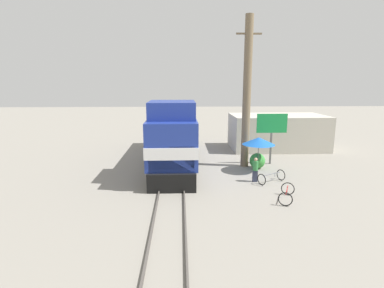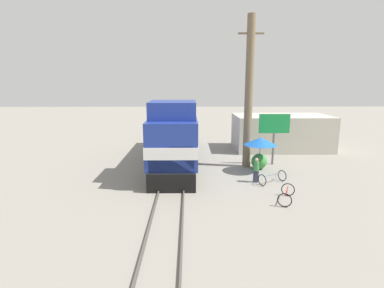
% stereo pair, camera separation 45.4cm
% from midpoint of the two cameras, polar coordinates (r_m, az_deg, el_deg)
% --- Properties ---
extents(ground_plane, '(120.00, 120.00, 0.00)m').
position_cam_midpoint_polar(ground_plane, '(19.49, -4.38, -6.96)').
color(ground_plane, gray).
extents(rail_near, '(0.08, 35.01, 0.15)m').
position_cam_midpoint_polar(rail_near, '(19.51, -6.50, -6.75)').
color(rail_near, '#4C4742').
rests_on(rail_near, ground_plane).
extents(rail_far, '(0.08, 35.01, 0.15)m').
position_cam_midpoint_polar(rail_far, '(19.45, -2.26, -6.74)').
color(rail_far, '#4C4742').
rests_on(rail_far, ground_plane).
extents(locomotive, '(3.12, 14.39, 5.04)m').
position_cam_midpoint_polar(locomotive, '(23.29, -4.07, 1.56)').
color(locomotive, black).
rests_on(locomotive, ground_plane).
extents(utility_pole, '(1.80, 0.59, 10.83)m').
position_cam_midpoint_polar(utility_pole, '(22.20, 9.83, 9.51)').
color(utility_pole, '#726047').
rests_on(utility_pole, ground_plane).
extents(vendor_umbrella, '(2.26, 2.26, 2.46)m').
position_cam_midpoint_polar(vendor_umbrella, '(21.30, 12.00, 0.57)').
color(vendor_umbrella, '#4C4C4C').
rests_on(vendor_umbrella, ground_plane).
extents(billboard_sign, '(2.33, 0.12, 3.90)m').
position_cam_midpoint_polar(billboard_sign, '(23.49, 14.43, 3.30)').
color(billboard_sign, '#595959').
rests_on(billboard_sign, ground_plane).
extents(shrub_cluster, '(1.13, 1.13, 1.13)m').
position_cam_midpoint_polar(shrub_cluster, '(22.45, 11.77, -3.16)').
color(shrub_cluster, '#388C38').
rests_on(shrub_cluster, ground_plane).
extents(person_bystander, '(0.34, 0.34, 1.57)m').
position_cam_midpoint_polar(person_bystander, '(19.36, 11.31, -4.68)').
color(person_bystander, '#2D3347').
rests_on(person_bystander, ground_plane).
extents(bicycle, '(1.90, 1.51, 0.70)m').
position_cam_midpoint_polar(bicycle, '(19.57, 14.26, -6.10)').
color(bicycle, black).
rests_on(bicycle, ground_plane).
extents(bicycle_spare, '(1.36, 1.85, 0.73)m').
position_cam_midpoint_polar(bicycle_spare, '(16.93, 16.84, -9.02)').
color(bicycle_spare, black).
rests_on(bicycle_spare, ground_plane).
extents(building_block_distant, '(8.67, 4.80, 3.20)m').
position_cam_midpoint_polar(building_block_distant, '(29.48, 15.51, 2.24)').
color(building_block_distant, '#B7B2A3').
rests_on(building_block_distant, ground_plane).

